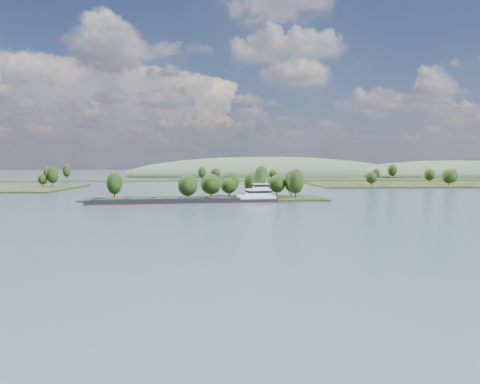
{
  "coord_description": "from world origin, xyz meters",
  "views": [
    {
      "loc": [
        4.47,
        -17.92,
        15.29
      ],
      "look_at": [
        11.9,
        130.0,
        6.0
      ],
      "focal_mm": 35.0,
      "sensor_mm": 36.0,
      "label": 1
    }
  ],
  "objects": [
    {
      "name": "cargo_barge",
      "position": [
        -2.9,
        160.96,
        1.24
      ],
      "size": [
        73.08,
        17.51,
        9.81
      ],
      "color": "black",
      "rests_on": "ground"
    },
    {
      "name": "hill_west",
      "position": [
        60.0,
        500.0,
        0.0
      ],
      "size": [
        320.0,
        160.0,
        44.0
      ],
      "primitive_type": "ellipsoid",
      "color": "#364731",
      "rests_on": "ground"
    },
    {
      "name": "tree_island",
      "position": [
        6.59,
        178.94,
        3.76
      ],
      "size": [
        100.0,
        33.74,
        14.78
      ],
      "color": "black",
      "rests_on": "ground"
    },
    {
      "name": "back_shoreline",
      "position": [
        7.97,
        399.84,
        0.6
      ],
      "size": [
        900.0,
        60.0,
        14.89
      ],
      "color": "black",
      "rests_on": "ground"
    },
    {
      "name": "ground",
      "position": [
        0.0,
        120.0,
        0.0
      ],
      "size": [
        1800.0,
        1800.0,
        0.0
      ],
      "primitive_type": "plane",
      "color": "#34465A",
      "rests_on": "ground"
    },
    {
      "name": "hill_east",
      "position": [
        260.0,
        470.0,
        0.0
      ],
      "size": [
        260.0,
        140.0,
        36.0
      ],
      "primitive_type": "ellipsoid",
      "color": "#364731",
      "rests_on": "ground"
    }
  ]
}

